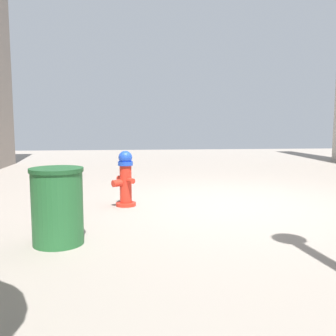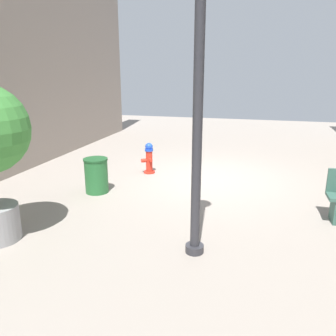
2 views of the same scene
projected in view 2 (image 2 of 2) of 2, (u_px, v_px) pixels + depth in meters
ground_plane at (208, 178)px, 8.67m from camera, size 23.40×23.40×0.00m
fire_hydrant at (149, 158)px, 9.03m from camera, size 0.36×0.38×0.83m
street_lamp at (199, 79)px, 4.42m from camera, size 0.36×0.36×4.13m
trash_bin at (96, 175)px, 7.57m from camera, size 0.54×0.54×0.79m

